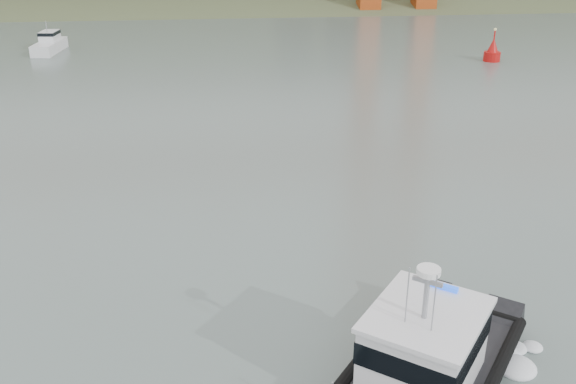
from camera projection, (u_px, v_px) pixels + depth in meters
The scene contains 4 objects.
ground at pixel (325, 356), 21.26m from camera, with size 400.00×400.00×0.00m, color #4E5D58.
patrol_boat at pixel (418, 376), 18.49m from camera, with size 9.16×10.45×4.99m.
motorboat at pixel (49, 44), 65.72m from camera, with size 2.56×6.02×3.22m.
nav_buoy at pixel (492, 52), 61.72m from camera, with size 1.59×1.59×3.32m.
Camera 1 is at (-3.00, -17.00, 13.61)m, focal length 40.00 mm.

